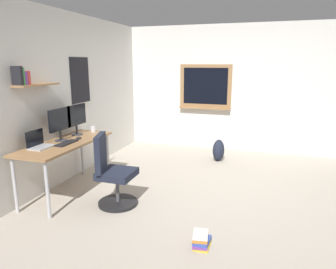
# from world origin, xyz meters

# --- Properties ---
(ground_plane) EXTENTS (5.20, 5.20, 0.00)m
(ground_plane) POSITION_xyz_m (0.00, 0.00, 0.00)
(ground_plane) COLOR #ADA393
(ground_plane) RESTS_ON ground
(wall_back) EXTENTS (5.00, 0.30, 2.60)m
(wall_back) POSITION_xyz_m (-0.00, 2.45, 1.30)
(wall_back) COLOR silver
(wall_back) RESTS_ON ground
(wall_right) EXTENTS (0.22, 5.00, 2.60)m
(wall_right) POSITION_xyz_m (2.45, 0.03, 1.30)
(wall_right) COLOR silver
(wall_right) RESTS_ON ground
(desk) EXTENTS (1.58, 0.60, 0.75)m
(desk) POSITION_xyz_m (-0.64, 2.07, 0.68)
(desk) COLOR #997047
(desk) RESTS_ON ground
(office_chair) EXTENTS (0.52, 0.54, 0.95)m
(office_chair) POSITION_xyz_m (-0.79, 1.28, 0.41)
(office_chair) COLOR black
(office_chair) RESTS_ON ground
(laptop) EXTENTS (0.31, 0.21, 0.23)m
(laptop) POSITION_xyz_m (-1.00, 2.21, 0.81)
(laptop) COLOR #ADAFB5
(laptop) RESTS_ON desk
(monitor_primary) EXTENTS (0.46, 0.17, 0.46)m
(monitor_primary) POSITION_xyz_m (-0.60, 2.17, 1.02)
(monitor_primary) COLOR #38383D
(monitor_primary) RESTS_ON desk
(monitor_secondary) EXTENTS (0.46, 0.17, 0.46)m
(monitor_secondary) POSITION_xyz_m (-0.21, 2.17, 1.02)
(monitor_secondary) COLOR #38383D
(monitor_secondary) RESTS_ON desk
(keyboard) EXTENTS (0.37, 0.13, 0.02)m
(keyboard) POSITION_xyz_m (-0.72, 1.99, 0.76)
(keyboard) COLOR black
(keyboard) RESTS_ON desk
(computer_mouse) EXTENTS (0.10, 0.06, 0.03)m
(computer_mouse) POSITION_xyz_m (-0.44, 1.99, 0.77)
(computer_mouse) COLOR #262628
(computer_mouse) RESTS_ON desk
(coffee_mug) EXTENTS (0.08, 0.08, 0.09)m
(coffee_mug) POSITION_xyz_m (0.04, 2.04, 0.80)
(coffee_mug) COLOR silver
(coffee_mug) RESTS_ON desk
(backpack) EXTENTS (0.32, 0.22, 0.41)m
(backpack) POSITION_xyz_m (1.53, 0.26, 0.21)
(backpack) COLOR #1E2333
(backpack) RESTS_ON ground
(book_stack_on_floor) EXTENTS (0.24, 0.19, 0.15)m
(book_stack_on_floor) POSITION_xyz_m (-1.39, -0.03, 0.07)
(book_stack_on_floor) COLOR gold
(book_stack_on_floor) RESTS_ON ground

